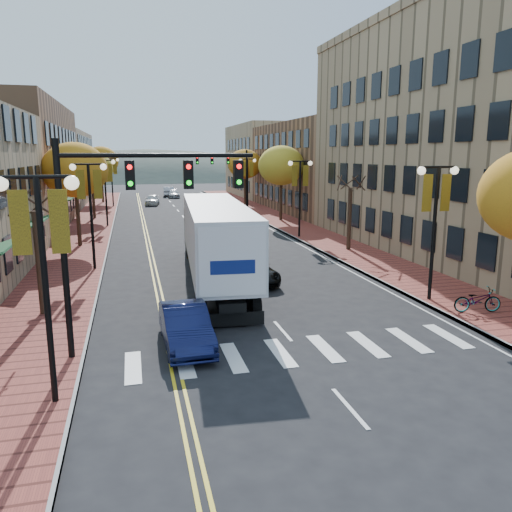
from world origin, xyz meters
TOP-DOWN VIEW (x-y plane):
  - ground at (0.00, 0.00)m, footprint 200.00×200.00m
  - sidewalk_left at (-9.00, 32.50)m, footprint 4.00×85.00m
  - sidewalk_right at (9.00, 32.50)m, footprint 4.00×85.00m
  - building_left_far at (-17.00, 61.00)m, footprint 12.00×26.00m
  - building_right_near at (18.50, 16.00)m, footprint 15.00×28.00m
  - building_right_mid at (18.50, 42.00)m, footprint 15.00×24.00m
  - building_right_far at (18.50, 64.00)m, footprint 15.00×20.00m
  - tree_left_a at (-9.00, 8.00)m, footprint 0.28×0.28m
  - tree_left_b at (-9.00, 24.00)m, footprint 4.48×4.48m
  - tree_left_c at (-9.00, 40.00)m, footprint 4.16×4.16m
  - tree_left_d at (-9.00, 58.00)m, footprint 4.61×4.61m
  - tree_right_b at (9.00, 18.00)m, footprint 0.28×0.28m
  - tree_right_c at (9.00, 34.00)m, footprint 4.48×4.48m
  - tree_right_d at (9.00, 50.00)m, footprint 4.35×4.35m
  - lamp_left_a at (-7.50, 0.00)m, footprint 1.96×0.36m
  - lamp_left_b at (-7.50, 16.00)m, footprint 1.96×0.36m
  - lamp_left_c at (-7.50, 34.00)m, footprint 1.96×0.36m
  - lamp_left_d at (-7.50, 52.00)m, footprint 1.96×0.36m
  - lamp_right_a at (7.50, 6.00)m, footprint 1.96×0.36m
  - lamp_right_b at (7.50, 24.00)m, footprint 1.96×0.36m
  - lamp_right_c at (7.50, 42.00)m, footprint 1.96×0.36m
  - traffic_mast_near at (-5.48, 3.00)m, footprint 6.10×0.35m
  - traffic_mast_far at (5.48, 42.00)m, footprint 6.10×0.34m
  - semi_truck at (-1.20, 12.48)m, footprint 3.89×16.74m
  - navy_sedan at (-3.69, 3.38)m, footprint 1.63×4.38m
  - black_suv at (0.65, 11.31)m, footprint 2.15×4.38m
  - car_far_white at (-2.62, 53.47)m, footprint 2.21×4.32m
  - car_far_silver at (1.01, 64.26)m, footprint 1.71×4.10m
  - car_far_oncoming at (0.50, 66.97)m, footprint 1.82×4.62m
  - bicycle at (8.31, 3.83)m, footprint 2.05×1.03m

SIDE VIEW (x-z plane):
  - ground at x=0.00m, z-range 0.00..0.00m
  - sidewalk_left at x=-9.00m, z-range 0.00..0.15m
  - sidewalk_right at x=9.00m, z-range 0.00..0.15m
  - car_far_silver at x=1.01m, z-range 0.00..1.18m
  - black_suv at x=0.65m, z-range 0.00..1.20m
  - bicycle at x=8.31m, z-range 0.15..1.18m
  - car_far_white at x=-2.62m, z-range 0.00..1.41m
  - navy_sedan at x=-3.69m, z-range 0.00..1.43m
  - car_far_oncoming at x=0.50m, z-range 0.00..1.50m
  - tree_left_a at x=-9.00m, z-range 0.15..4.35m
  - tree_right_b at x=9.00m, z-range 0.15..4.35m
  - semi_truck at x=-1.20m, z-range 0.35..4.50m
  - lamp_left_a at x=-7.50m, z-range 1.27..7.32m
  - lamp_left_b at x=-7.50m, z-range 1.27..7.32m
  - lamp_left_c at x=-7.50m, z-range 1.27..7.32m
  - lamp_left_d at x=-7.50m, z-range 1.27..7.32m
  - lamp_right_a at x=7.50m, z-range 1.27..7.32m
  - lamp_right_b at x=7.50m, z-range 1.27..7.32m
  - lamp_right_c at x=7.50m, z-range 1.27..7.32m
  - building_left_far at x=-17.00m, z-range 0.00..9.50m
  - traffic_mast_near at x=-5.48m, z-range 1.42..8.42m
  - traffic_mast_far at x=5.48m, z-range 1.42..8.42m
  - building_right_mid at x=18.50m, z-range 0.00..10.00m
  - tree_left_c at x=-9.00m, z-range 1.71..8.40m
  - tree_right_d at x=9.00m, z-range 1.79..8.79m
  - tree_left_b at x=-9.00m, z-range 1.84..9.05m
  - tree_right_c at x=9.00m, z-range 1.84..9.05m
  - building_right_far at x=18.50m, z-range 0.00..11.00m
  - tree_left_d at x=-9.00m, z-range 1.89..9.31m
  - building_right_near at x=18.50m, z-range 0.00..15.00m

